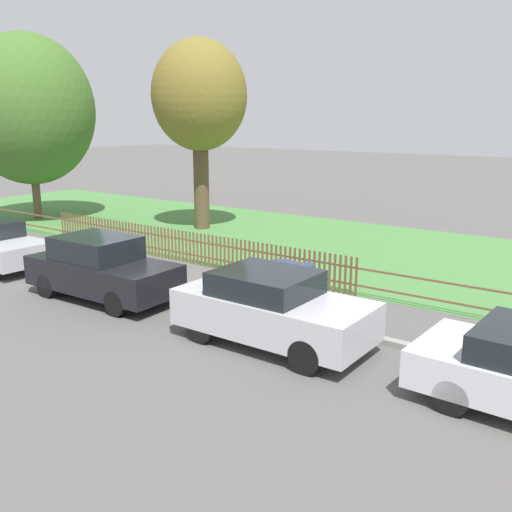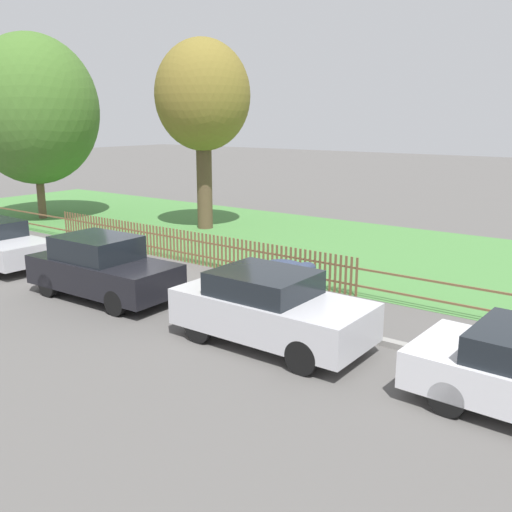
% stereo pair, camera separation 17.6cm
% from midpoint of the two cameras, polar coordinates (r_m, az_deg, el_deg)
% --- Properties ---
extents(ground_plane, '(120.00, 120.00, 0.00)m').
position_cam_midpoint_polar(ground_plane, '(16.17, -13.37, -2.35)').
color(ground_plane, '#565451').
extents(kerb_stone, '(36.53, 0.20, 0.12)m').
position_cam_midpoint_polar(kerb_stone, '(16.22, -13.11, -2.07)').
color(kerb_stone, gray).
rests_on(kerb_stone, ground).
extents(grass_strip, '(36.53, 9.54, 0.01)m').
position_cam_midpoint_polar(grass_strip, '(21.48, 1.79, 1.95)').
color(grass_strip, '#477F3D').
rests_on(grass_strip, ground).
extents(park_fence, '(36.53, 0.05, 1.00)m').
position_cam_midpoint_polar(park_fence, '(17.77, -7.04, 1.02)').
color(park_fence, brown).
rests_on(park_fence, ground).
extents(parked_car_black_saloon, '(4.03, 1.77, 1.54)m').
position_cam_midpoint_polar(parked_car_black_saloon, '(14.51, -14.81, -1.15)').
color(parked_car_black_saloon, black).
rests_on(parked_car_black_saloon, ground).
extents(parked_car_navy_estate, '(3.91, 1.77, 1.46)m').
position_cam_midpoint_polar(parked_car_navy_estate, '(11.17, 1.87, -5.20)').
color(parked_car_navy_estate, '#BCBCC1').
rests_on(parked_car_navy_estate, ground).
extents(covered_motorcycle, '(1.98, 0.95, 1.02)m').
position_cam_midpoint_polar(covered_motorcycle, '(13.81, 3.76, -1.98)').
color(covered_motorcycle, black).
rests_on(covered_motorcycle, ground).
extents(tree_nearest_kerb, '(5.49, 5.49, 7.85)m').
position_cam_midpoint_polar(tree_nearest_kerb, '(26.82, -21.19, 13.47)').
color(tree_nearest_kerb, brown).
rests_on(tree_nearest_kerb, ground).
extents(tree_behind_motorcycle, '(3.69, 3.69, 7.33)m').
position_cam_midpoint_polar(tree_behind_motorcycle, '(22.86, -5.13, 15.53)').
color(tree_behind_motorcycle, brown).
rests_on(tree_behind_motorcycle, ground).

